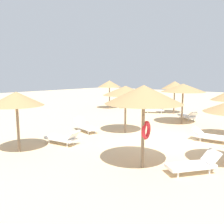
{
  "coord_description": "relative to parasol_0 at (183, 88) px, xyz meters",
  "views": [
    {
      "loc": [
        -10.78,
        -6.19,
        3.39
      ],
      "look_at": [
        0.0,
        3.0,
        1.2
      ],
      "focal_mm": 38.04,
      "sensor_mm": 36.0,
      "label": 1
    }
  ],
  "objects": [
    {
      "name": "lounger_2",
      "position": [
        -3.44,
        -3.12,
        -2.22
      ],
      "size": [
        0.87,
        1.96,
        0.69
      ],
      "color": "white",
      "rests_on": "ground"
    },
    {
      "name": "parasol_4",
      "position": [
        -4.74,
        1.41,
        -0.02
      ],
      "size": [
        2.64,
        2.64,
        2.8
      ],
      "color": "#75604C",
      "rests_on": "ground"
    },
    {
      "name": "lounger_1",
      "position": [
        -7.88,
        -4.01,
        -2.21
      ],
      "size": [
        1.89,
        1.61,
        0.78
      ],
      "color": "white",
      "rests_on": "ground"
    },
    {
      "name": "parasol_7",
      "position": [
        -10.67,
        2.84,
        -0.15
      ],
      "size": [
        2.35,
        2.35,
        2.7
      ],
      "color": "#75604C",
      "rests_on": "ground"
    },
    {
      "name": "parasol_5",
      "position": [
        3.86,
        2.49,
        0.0
      ],
      "size": [
        2.34,
        2.34,
        2.89
      ],
      "color": "#75604C",
      "rests_on": "ground"
    },
    {
      "name": "lounger_0",
      "position": [
        1.63,
        0.24,
        -2.21
      ],
      "size": [
        1.58,
        1.91,
        0.76
      ],
      "color": "white",
      "rests_on": "ground"
    },
    {
      "name": "lounger_4",
      "position": [
        -6.07,
        3.48,
        -2.21
      ],
      "size": [
        1.0,
        1.95,
        0.79
      ],
      "color": "white",
      "rests_on": "ground"
    },
    {
      "name": "parasol_1",
      "position": [
        -8.64,
        -2.36,
        0.16
      ],
      "size": [
        2.79,
        2.79,
        3.05
      ],
      "color": "#75604C",
      "rests_on": "ground"
    },
    {
      "name": "parasol_0",
      "position": [
        0.0,
        0.0,
        0.0
      ],
      "size": [
        3.03,
        3.03,
        2.82
      ],
      "color": "#75604C",
      "rests_on": "ground"
    },
    {
      "name": "parasol_3",
      "position": [
        2.57,
        9.02,
        0.0
      ],
      "size": [
        2.4,
        2.4,
        2.89
      ],
      "color": "#75604C",
      "rests_on": "ground"
    },
    {
      "name": "ground_plane",
      "position": [
        -4.97,
        -0.75,
        -2.53
      ],
      "size": [
        80.0,
        80.0,
        0.0
      ],
      "primitive_type": "plane",
      "color": "#DBBA8C"
    },
    {
      "name": "lounger_3",
      "position": [
        4.01,
        8.5,
        -2.22
      ],
      "size": [
        1.77,
        1.8,
        0.73
      ],
      "color": "white",
      "rests_on": "ground"
    },
    {
      "name": "lounger_5",
      "position": [
        2.98,
        4.11,
        -2.22
      ],
      "size": [
        1.58,
        1.94,
        0.68
      ],
      "color": "white",
      "rests_on": "ground"
    },
    {
      "name": "lounger_7",
      "position": [
        -8.66,
        2.29,
        -2.21
      ],
      "size": [
        0.95,
        1.94,
        0.78
      ],
      "color": "white",
      "rests_on": "ground"
    }
  ]
}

